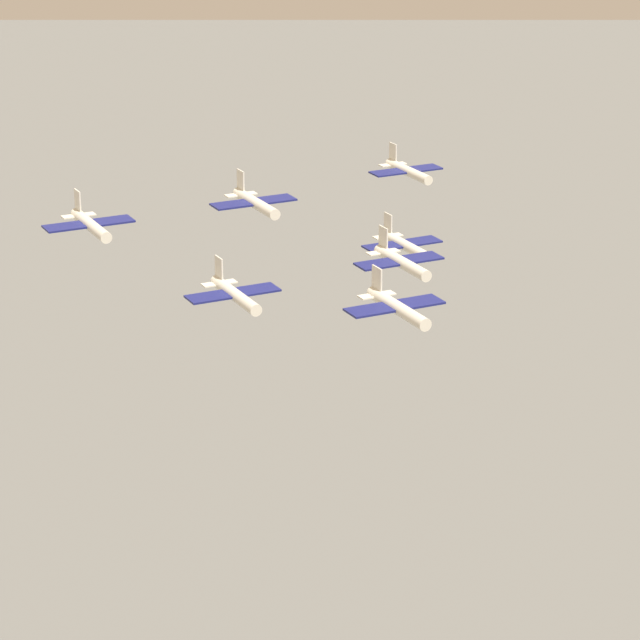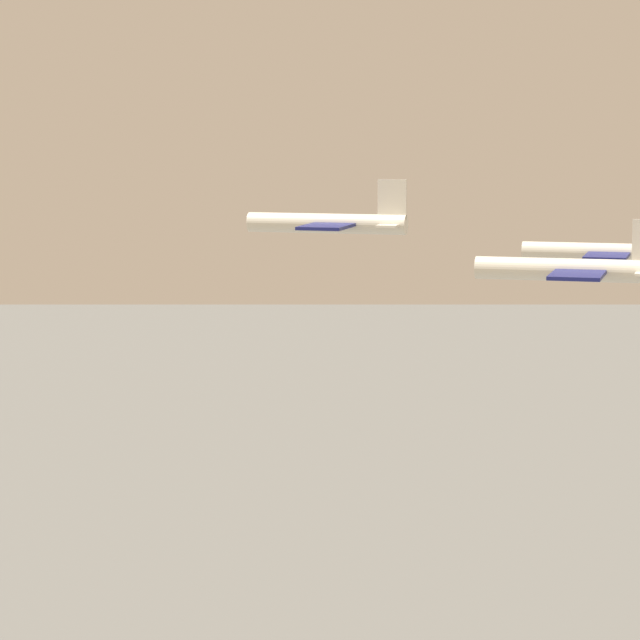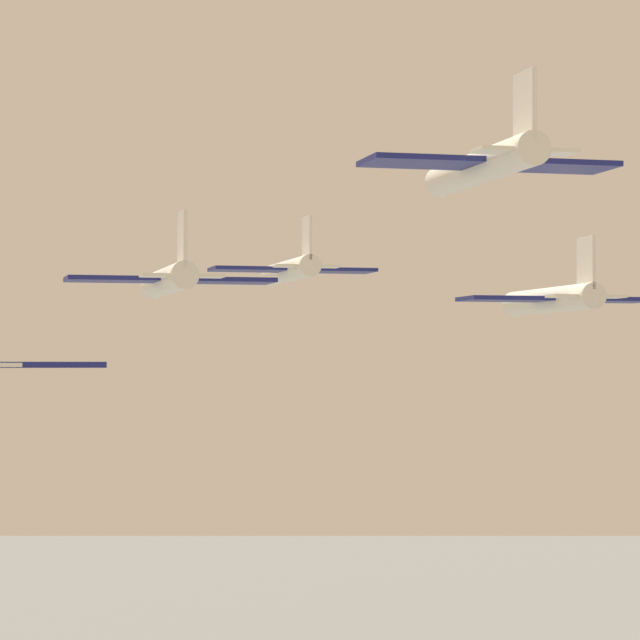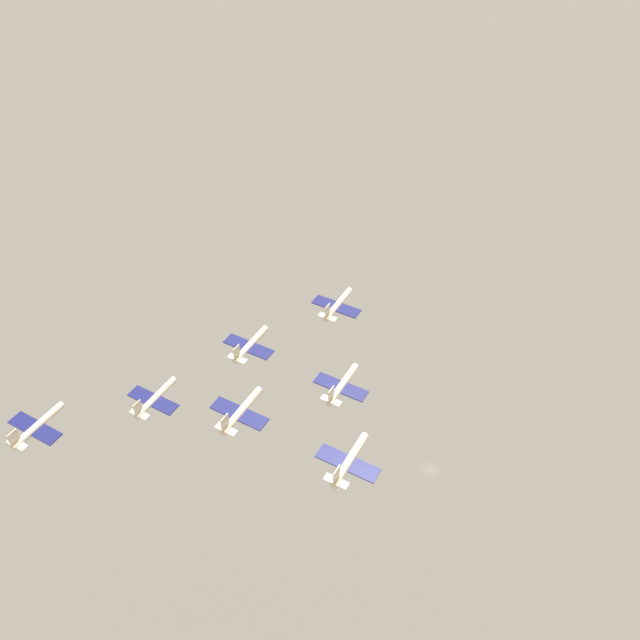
{
  "view_description": "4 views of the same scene",
  "coord_description": "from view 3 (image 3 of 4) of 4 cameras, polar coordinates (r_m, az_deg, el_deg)",
  "views": [
    {
      "loc": [
        -41.94,
        30.21,
        154.5
      ],
      "look_at": [
        58.8,
        32.2,
        117.93
      ],
      "focal_mm": 85.0,
      "sensor_mm": 36.0,
      "label": 1
    },
    {
      "loc": [
        107.74,
        -26.64,
        123.92
      ],
      "look_at": [
        58.26,
        26.92,
        114.06
      ],
      "focal_mm": 85.0,
      "sensor_mm": 36.0,
      "label": 2
    },
    {
      "loc": [
        123.79,
        43.43,
        114.73
      ],
      "look_at": [
        54.6,
        27.01,
        116.73
      ],
      "focal_mm": 85.0,
      "sensor_mm": 36.0,
      "label": 3
    },
    {
      "loc": [
        99.78,
        83.68,
        177.57
      ],
      "look_at": [
        61.67,
        26.04,
        116.63
      ],
      "focal_mm": 35.0,
      "sensor_mm": 36.0,
      "label": 4
    }
  ],
  "objects": [
    {
      "name": "jet_0",
      "position": [
        66.82,
        -1.08,
        1.92
      ],
      "size": [
        7.56,
        7.39,
        2.61
      ],
      "rotation": [
        0.0,
        0.0,
        2.05
      ],
      "color": "silver"
    },
    {
      "name": "jet_4",
      "position": [
        43.42,
        6.3,
        5.88
      ],
      "size": [
        7.56,
        7.39,
        2.61
      ],
      "rotation": [
        0.0,
        0.0,
        2.05
      ],
      "color": "silver"
    },
    {
      "name": "jet_2",
      "position": [
        57.22,
        8.81,
        0.8
      ],
      "size": [
        7.56,
        7.39,
        2.61
      ],
      "rotation": [
        0.0,
        0.0,
        2.05
      ],
      "color": "silver"
    },
    {
      "name": "jet_1",
      "position": [
        53.31,
        -5.69,
        1.54
      ],
      "size": [
        7.56,
        7.39,
        2.61
      ],
      "rotation": [
        0.0,
        0.0,
        2.05
      ],
      "color": "silver"
    }
  ]
}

